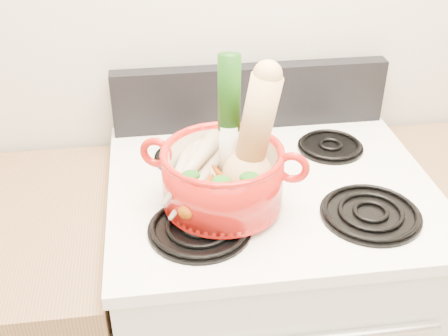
{
  "coord_description": "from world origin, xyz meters",
  "views": [
    {
      "loc": [
        -0.27,
        0.3,
        1.7
      ],
      "look_at": [
        -0.13,
        1.29,
        1.07
      ],
      "focal_mm": 45.0,
      "sensor_mm": 36.0,
      "label": 1
    }
  ],
  "objects": [
    {
      "name": "carrot_1",
      "position": [
        -0.19,
        1.27,
        1.02
      ],
      "size": [
        0.1,
        0.14,
        0.04
      ],
      "primitive_type": "cone",
      "rotation": [
        1.66,
        0.0,
        -0.53
      ],
      "color": "#C75609",
      "rests_on": "dutch_oven"
    },
    {
      "name": "dutch_oven",
      "position": [
        -0.13,
        1.31,
        1.03
      ],
      "size": [
        0.34,
        0.34,
        0.13
      ],
      "primitive_type": "cylinder",
      "rotation": [
        0.0,
        0.0,
        -0.35
      ],
      "color": "red",
      "rests_on": "burner_front_left"
    },
    {
      "name": "control_backsplash",
      "position": [
        0.0,
        1.7,
        1.04
      ],
      "size": [
        0.76,
        0.05,
        0.18
      ],
      "primitive_type": "cube",
      "color": "black",
      "rests_on": "cooktop"
    },
    {
      "name": "ginger",
      "position": [
        -0.12,
        1.41,
        1.01
      ],
      "size": [
        0.09,
        0.08,
        0.04
      ],
      "primitive_type": "ellipsoid",
      "rotation": [
        0.0,
        0.0,
        0.33
      ],
      "color": "#CFBC7F",
      "rests_on": "dutch_oven"
    },
    {
      "name": "parsnip_2",
      "position": [
        -0.15,
        1.35,
        1.03
      ],
      "size": [
        0.11,
        0.17,
        0.05
      ],
      "primitive_type": "cone",
      "rotation": [
        1.66,
        0.0,
        0.45
      ],
      "color": "beige",
      "rests_on": "dutch_oven"
    },
    {
      "name": "pot_handle_left",
      "position": [
        -0.27,
        1.37,
        1.08
      ],
      "size": [
        0.08,
        0.04,
        0.07
      ],
      "primitive_type": "torus",
      "rotation": [
        1.57,
        0.0,
        -0.35
      ],
      "color": "red",
      "rests_on": "dutch_oven"
    },
    {
      "name": "burner_front_left",
      "position": [
        -0.19,
        1.24,
        0.96
      ],
      "size": [
        0.22,
        0.22,
        0.02
      ],
      "primitive_type": "cylinder",
      "color": "black",
      "rests_on": "cooktop"
    },
    {
      "name": "parsnip_1",
      "position": [
        -0.2,
        1.34,
        1.02
      ],
      "size": [
        0.06,
        0.19,
        0.05
      ],
      "primitive_type": "cone",
      "rotation": [
        1.66,
        0.0,
        -0.1
      ],
      "color": "beige",
      "rests_on": "dutch_oven"
    },
    {
      "name": "pot_handle_right",
      "position": [
        0.01,
        1.26,
        1.08
      ],
      "size": [
        0.08,
        0.04,
        0.07
      ],
      "primitive_type": "torus",
      "rotation": [
        1.57,
        0.0,
        -0.35
      ],
      "color": "red",
      "rests_on": "dutch_oven"
    },
    {
      "name": "carrot_2",
      "position": [
        -0.12,
        1.28,
        1.03
      ],
      "size": [
        0.09,
        0.17,
        0.04
      ],
      "primitive_type": "cone",
      "rotation": [
        1.66,
        0.0,
        0.35
      ],
      "color": "#C9480A",
      "rests_on": "dutch_oven"
    },
    {
      "name": "stove_body",
      "position": [
        0.0,
        1.4,
        0.46
      ],
      "size": [
        0.76,
        0.65,
        0.92
      ],
      "primitive_type": "cube",
      "color": "silver",
      "rests_on": "floor"
    },
    {
      "name": "burner_back_right",
      "position": [
        0.19,
        1.54,
        0.96
      ],
      "size": [
        0.17,
        0.17,
        0.02
      ],
      "primitive_type": "cylinder",
      "color": "black",
      "rests_on": "cooktop"
    },
    {
      "name": "carrot_0",
      "position": [
        -0.14,
        1.27,
        1.01
      ],
      "size": [
        0.06,
        0.16,
        0.04
      ],
      "primitive_type": "cone",
      "rotation": [
        1.66,
        0.0,
        -0.18
      ],
      "color": "#BA3209",
      "rests_on": "dutch_oven"
    },
    {
      "name": "burner_front_right",
      "position": [
        0.19,
        1.24,
        0.96
      ],
      "size": [
        0.22,
        0.22,
        0.02
      ],
      "primitive_type": "cylinder",
      "color": "black",
      "rests_on": "cooktop"
    },
    {
      "name": "parsnip_0",
      "position": [
        -0.18,
        1.33,
        1.02
      ],
      "size": [
        0.18,
        0.23,
        0.07
      ],
      "primitive_type": "cone",
      "rotation": [
        1.66,
        0.0,
        -0.6
      ],
      "color": "beige",
      "rests_on": "dutch_oven"
    },
    {
      "name": "cooktop",
      "position": [
        0.0,
        1.4,
        0.93
      ],
      "size": [
        0.78,
        0.67,
        0.03
      ],
      "primitive_type": "cube",
      "color": "white",
      "rests_on": "stove_body"
    },
    {
      "name": "parsnip_5",
      "position": [
        -0.2,
        1.33,
        1.05
      ],
      "size": [
        0.17,
        0.23,
        0.07
      ],
      "primitive_type": "cone",
      "rotation": [
        1.66,
        0.0,
        -0.58
      ],
      "color": "beige",
      "rests_on": "dutch_oven"
    },
    {
      "name": "squash",
      "position": [
        -0.08,
        1.3,
        1.13
      ],
      "size": [
        0.19,
        0.17,
        0.3
      ],
      "primitive_type": null,
      "rotation": [
        0.0,
        0.16,
        -0.38
      ],
      "color": "#D8B36E",
      "rests_on": "dutch_oven"
    },
    {
      "name": "burner_back_left",
      "position": [
        -0.19,
        1.54,
        0.96
      ],
      "size": [
        0.17,
        0.17,
        0.02
      ],
      "primitive_type": "cylinder",
      "color": "black",
      "rests_on": "cooktop"
    },
    {
      "name": "parsnip_3",
      "position": [
        -0.23,
        1.33,
        1.04
      ],
      "size": [
        0.11,
        0.18,
        0.06
      ],
      "primitive_type": "cone",
      "rotation": [
        1.66,
        0.0,
        -0.42
      ],
      "color": "beige",
      "rests_on": "dutch_oven"
    },
    {
      "name": "parsnip_4",
      "position": [
        -0.19,
        1.35,
        1.04
      ],
      "size": [
        0.09,
        0.21,
        0.06
      ],
      "primitive_type": "cone",
      "rotation": [
        1.66,
        0.0,
        -0.25
      ],
      "color": "beige",
      "rests_on": "dutch_oven"
    },
    {
      "name": "leek",
      "position": [
        -0.11,
        1.36,
        1.15
      ],
      "size": [
        0.06,
        0.06,
        0.31
      ],
      "primitive_type": "cylinder",
      "rotation": [
        -0.01,
        0.0,
        -0.17
      ],
      "color": "white",
      "rests_on": "dutch_oven"
    }
  ]
}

